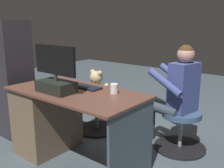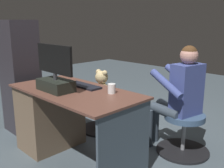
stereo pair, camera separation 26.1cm
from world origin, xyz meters
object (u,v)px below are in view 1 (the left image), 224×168
keyboard (83,86)px  office_chair_teddy (97,112)px  computer_mouse (65,82)px  tv_remote (44,84)px  monitor (56,78)px  visitor_chair (181,129)px  cup (114,89)px  teddy_bear (97,85)px  person (175,90)px  desk (53,117)px

keyboard → office_chair_teddy: 0.83m
computer_mouse → tv_remote: 0.22m
monitor → visitor_chair: bearing=-127.3°
cup → teddy_bear: bearing=-37.5°
cup → person: 0.79m
desk → visitor_chair: (-1.07, -0.92, -0.16)m
office_chair_teddy → teddy_bear: (0.00, -0.01, 0.36)m
tv_remote → office_chair_teddy: tv_remote is taller
desk → teddy_bear: (0.01, -0.72, 0.21)m
monitor → tv_remote: bearing=-16.9°
person → keyboard: bearing=49.0°
cup → office_chair_teddy: cup is taller
monitor → office_chair_teddy: 1.09m
desk → keyboard: 0.51m
visitor_chair → person: bearing=11.2°
keyboard → computer_mouse: computer_mouse is taller
desk → computer_mouse: computer_mouse is taller
desk → computer_mouse: size_ratio=14.47×
computer_mouse → teddy_bear: bearing=-84.2°
keyboard → office_chair_teddy: bearing=-59.6°
computer_mouse → tv_remote: bearing=60.0°
monitor → office_chair_teddy: bearing=-72.7°
desk → office_chair_teddy: (0.01, -0.71, -0.14)m
office_chair_teddy → keyboard: bearing=120.4°
desk → monitor: size_ratio=2.60×
office_chair_teddy → computer_mouse: bearing=95.9°
keyboard → tv_remote: keyboard is taller
desk → tv_remote: tv_remote is taller
tv_remote → office_chair_teddy: bearing=-112.4°
computer_mouse → cup: cup is taller
desk → visitor_chair: desk is taller
visitor_chair → monitor: bearing=52.7°
keyboard → cup: cup is taller
keyboard → person: bearing=-131.0°
desk → office_chair_teddy: bearing=-89.5°
computer_mouse → cup: bearing=-177.6°
monitor → keyboard: bearing=-102.8°
cup → tv_remote: cup is taller
teddy_bear → cup: bearing=142.5°
keyboard → computer_mouse: bearing=0.9°
keyboard → computer_mouse: (0.27, 0.00, 0.01)m
monitor → visitor_chair: (-0.81, -1.06, -0.64)m
desk → visitor_chair: 1.42m
tv_remote → visitor_chair: tv_remote is taller
office_chair_teddy → desk: bearing=90.5°
keyboard → cup: size_ratio=4.62×
monitor → office_chair_teddy: (0.26, -0.85, -0.63)m
monitor → cup: 0.56m
office_chair_teddy → teddy_bear: teddy_bear is taller
tv_remote → teddy_bear: teddy_bear is taller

